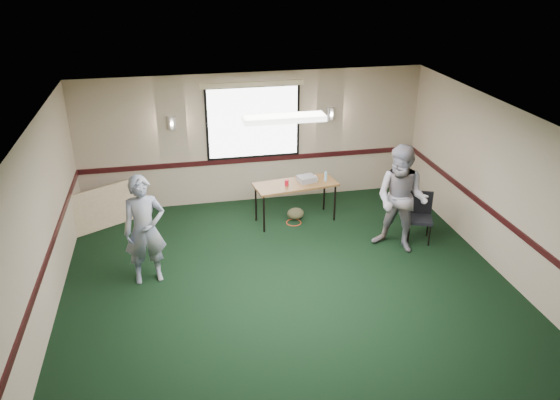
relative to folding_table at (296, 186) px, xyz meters
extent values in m
plane|color=black|center=(-0.62, -2.85, -0.73)|extent=(8.00, 8.00, 0.00)
plane|color=tan|center=(-0.62, 1.15, 0.62)|extent=(7.00, 0.00, 7.00)
plane|color=tan|center=(-4.12, -2.85, 0.62)|extent=(0.00, 8.00, 8.00)
plane|color=tan|center=(2.88, -2.85, 0.62)|extent=(0.00, 8.00, 8.00)
plane|color=silver|center=(-0.62, -2.85, 1.97)|extent=(8.00, 8.00, 0.00)
cube|color=black|center=(-0.62, 1.14, 0.17)|extent=(7.00, 0.03, 0.10)
cube|color=black|center=(-4.11, -2.85, 0.17)|extent=(0.03, 8.00, 0.10)
cube|color=black|center=(2.86, -2.85, 0.17)|extent=(0.03, 8.00, 0.10)
cube|color=black|center=(-0.62, 1.13, 0.97)|extent=(1.90, 0.01, 1.50)
cube|color=white|center=(-0.62, 1.12, 0.97)|extent=(1.80, 0.02, 1.40)
cube|color=beige|center=(-0.62, 1.12, 1.74)|extent=(2.05, 0.08, 0.10)
cylinder|color=silver|center=(-2.22, 1.09, 1.07)|extent=(0.16, 0.16, 0.25)
cylinder|color=silver|center=(0.98, 1.09, 1.07)|extent=(0.16, 0.16, 0.25)
cube|color=white|center=(-0.62, -1.85, 1.91)|extent=(1.20, 0.32, 0.08)
cube|color=brown|center=(0.00, 0.00, 0.04)|extent=(1.65, 0.85, 0.04)
cylinder|color=black|center=(-0.68, -0.35, -0.36)|extent=(0.04, 0.04, 0.75)
cylinder|color=black|center=(0.75, -0.15, -0.36)|extent=(0.04, 0.04, 0.75)
cylinder|color=black|center=(-0.75, 0.15, -0.36)|extent=(0.04, 0.04, 0.75)
cylinder|color=black|center=(0.68, 0.35, -0.36)|extent=(0.04, 0.04, 0.75)
cube|color=#94949C|center=(0.23, 0.06, 0.11)|extent=(0.38, 0.34, 0.11)
cube|color=white|center=(0.34, 0.12, 0.08)|extent=(0.23, 0.18, 0.05)
cylinder|color=#AB0B1A|center=(-0.19, -0.06, 0.11)|extent=(0.08, 0.08, 0.11)
cylinder|color=#7FB4D0|center=(0.60, 0.02, 0.15)|extent=(0.05, 0.05, 0.18)
ellipsoid|color=#4D442C|center=(0.02, 0.05, -0.61)|extent=(0.37, 0.30, 0.24)
torus|color=red|center=(-0.05, -0.11, -0.72)|extent=(0.37, 0.37, 0.02)
cube|color=tan|center=(-3.52, 0.56, -0.34)|extent=(1.45, 0.96, 0.79)
cube|color=black|center=(2.02, -1.23, -0.30)|extent=(0.56, 0.56, 0.06)
cube|color=black|center=(2.09, -1.03, -0.06)|extent=(0.42, 0.20, 0.43)
cylinder|color=black|center=(1.78, -1.34, -0.53)|extent=(0.03, 0.03, 0.40)
cylinder|color=black|center=(2.12, -1.46, -0.53)|extent=(0.03, 0.03, 0.40)
cylinder|color=black|center=(1.91, -0.99, -0.53)|extent=(0.03, 0.03, 0.40)
cylinder|color=black|center=(2.25, -1.12, -0.53)|extent=(0.03, 0.03, 0.40)
imported|color=#425692|center=(-2.77, -1.57, 0.17)|extent=(0.70, 0.51, 1.79)
imported|color=#7388B4|center=(1.53, -1.43, 0.23)|extent=(1.18, 1.16, 1.92)
camera|label=1|loc=(-2.22, -9.32, 4.15)|focal=35.00mm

